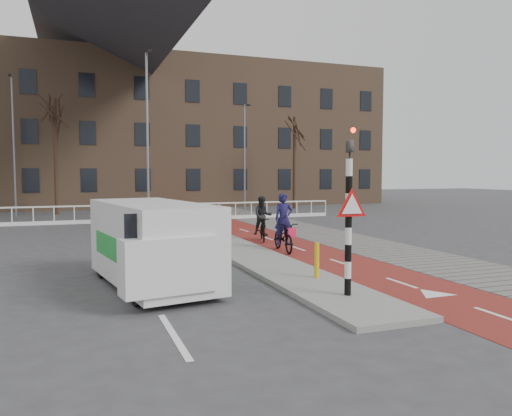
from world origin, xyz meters
name	(u,v)px	position (x,y,z in m)	size (l,w,h in m)	color
ground	(328,280)	(0.00, 0.00, 0.00)	(120.00, 120.00, 0.00)	#38383A
bike_lane	(251,233)	(1.50, 10.00, 0.01)	(2.50, 60.00, 0.01)	maroon
sidewalk	(307,230)	(4.30, 10.00, 0.01)	(3.00, 60.00, 0.01)	slate
curb_island	(249,255)	(-0.70, 4.00, 0.06)	(1.80, 16.00, 0.12)	gray
traffic_signal	(349,207)	(-0.60, -2.02, 1.99)	(0.80, 0.80, 3.68)	black
bollard	(317,260)	(-0.40, -0.17, 0.55)	(0.12, 0.12, 0.87)	#E0B30C
cyclist_near	(284,232)	(0.75, 4.56, 0.68)	(0.86, 1.98, 2.00)	black
cyclist_far	(263,223)	(0.99, 7.22, 0.75)	(0.88, 1.69, 1.77)	black
van	(152,242)	(-4.29, 0.78, 1.06)	(2.62, 4.91, 2.01)	silver
railing	(94,218)	(-5.00, 17.00, 0.31)	(28.00, 0.10, 0.99)	silver
townhouse_row	(110,111)	(-3.00, 32.00, 7.81)	(46.00, 10.00, 15.90)	#7F6047
tree_mid	(56,157)	(-7.04, 23.95, 3.76)	(0.27, 0.27, 7.51)	black
tree_right	(295,163)	(9.88, 23.67, 3.48)	(0.26, 0.26, 6.96)	black
streetlight_near	(148,141)	(-2.52, 13.98, 4.28)	(0.12, 0.12, 8.55)	slate
streetlight_left	(14,146)	(-9.42, 23.31, 4.36)	(0.12, 0.12, 8.71)	slate
streetlight_right	(245,158)	(5.45, 22.49, 3.76)	(0.12, 0.12, 7.52)	slate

